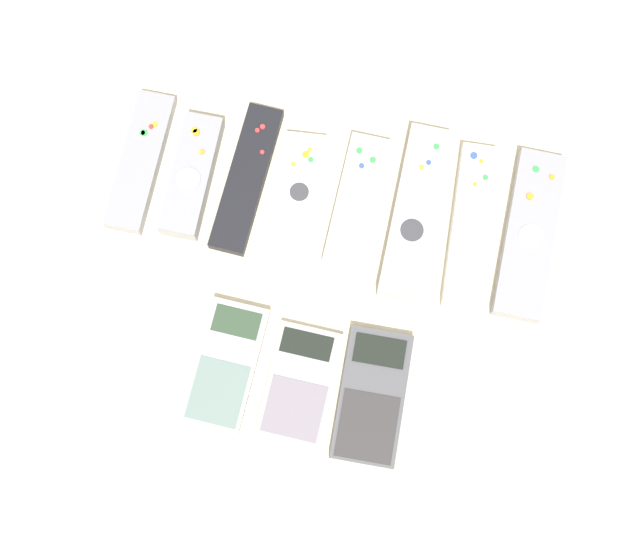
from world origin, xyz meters
The scene contains 12 objects.
ground_plane centered at (0.00, 0.00, 0.00)m, with size 3.00×3.00×0.00m, color beige.
remote_0 centered at (-0.24, 0.13, 0.01)m, with size 0.05×0.18×0.02m.
remote_1 centered at (-0.18, 0.12, 0.01)m, with size 0.05×0.15×0.03m.
remote_2 centered at (-0.11, 0.13, 0.01)m, with size 0.06×0.19×0.02m.
remote_3 centered at (-0.04, 0.12, 0.01)m, with size 0.06×0.16×0.02m.
remote_4 centered at (0.03, 0.13, 0.01)m, with size 0.06×0.17×0.02m.
remote_5 centered at (0.10, 0.13, 0.01)m, with size 0.06×0.22×0.03m.
remote_6 centered at (0.17, 0.12, 0.01)m, with size 0.05×0.20×0.03m.
remote_7 centered at (0.24, 0.13, 0.01)m, with size 0.06×0.21×0.02m.
calculator_0 centered at (-0.09, -0.09, 0.01)m, with size 0.08×0.15×0.02m.
calculator_1 centered at (0.00, -0.10, 0.01)m, with size 0.08×0.14×0.01m.
calculator_2 centered at (0.09, -0.10, 0.01)m, with size 0.08×0.15×0.02m.
Camera 1 is at (0.04, -0.21, 1.04)m, focal length 50.00 mm.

